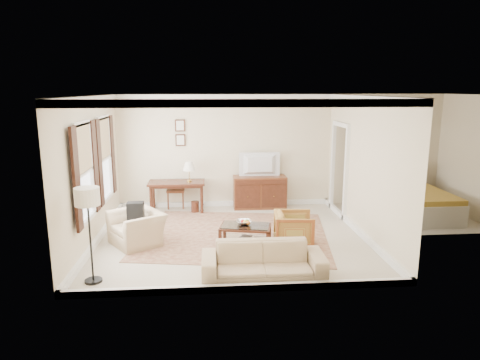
{
  "coord_description": "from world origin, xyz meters",
  "views": [
    {
      "loc": [
        -0.51,
        -8.45,
        3.03
      ],
      "look_at": [
        0.2,
        0.3,
        1.15
      ],
      "focal_mm": 32.0,
      "sensor_mm": 36.0,
      "label": 1
    }
  ],
  "objects": [
    {
      "name": "doorway",
      "position": [
        2.71,
        1.5,
        1.08
      ],
      "size": [
        0.1,
        1.12,
        2.25
      ],
      "primitive_type": null,
      "color": "white",
      "rests_on": "room_shell"
    },
    {
      "name": "backpack",
      "position": [
        -1.92,
        -0.15,
        0.68
      ],
      "size": [
        0.3,
        0.37,
        0.4
      ],
      "primitive_type": "cube",
      "rotation": [
        0.0,
        0.0,
        -1.28
      ],
      "color": "black",
      "rests_on": "club_armchair"
    },
    {
      "name": "window_rear",
      "position": [
        -2.7,
        0.9,
        1.55
      ],
      "size": [
        0.12,
        1.56,
        1.8
      ],
      "primitive_type": null,
      "color": "#CCB284",
      "rests_on": "room_shell"
    },
    {
      "name": "fruit_bowl",
      "position": [
        0.22,
        -0.43,
        0.47
      ],
      "size": [
        0.42,
        0.42,
        0.1
      ],
      "primitive_type": "imported",
      "color": "silver",
      "rests_on": "coffee_table"
    },
    {
      "name": "window_front",
      "position": [
        -2.7,
        -0.7,
        1.55
      ],
      "size": [
        0.12,
        1.56,
        1.8
      ],
      "primitive_type": null,
      "color": "#CCB284",
      "rests_on": "room_shell"
    },
    {
      "name": "writing_desk",
      "position": [
        -1.25,
        2.05,
        0.65
      ],
      "size": [
        1.39,
        0.7,
        0.76
      ],
      "color": "#4A2215",
      "rests_on": "room_shell"
    },
    {
      "name": "book_a",
      "position": [
        0.14,
        -0.46,
        0.16
      ],
      "size": [
        0.27,
        0.15,
        0.38
      ],
      "primitive_type": "imported",
      "rotation": [
        0.0,
        0.0,
        -0.43
      ],
      "color": "brown",
      "rests_on": "coffee_table"
    },
    {
      "name": "book_b",
      "position": [
        0.37,
        -0.6,
        0.16
      ],
      "size": [
        0.27,
        0.12,
        0.38
      ],
      "primitive_type": "imported",
      "rotation": [
        0.0,
        0.0,
        -0.35
      ],
      "color": "brown",
      "rests_on": "coffee_table"
    },
    {
      "name": "framed_prints",
      "position": [
        -1.15,
        2.47,
        1.94
      ],
      "size": [
        0.25,
        0.04,
        0.68
      ],
      "primitive_type": null,
      "color": "#4A2215",
      "rests_on": "room_shell"
    },
    {
      "name": "desk_lamp",
      "position": [
        -0.93,
        2.05,
        1.01
      ],
      "size": [
        0.32,
        0.32,
        0.5
      ],
      "primitive_type": null,
      "color": "silver",
      "rests_on": "writing_desk"
    },
    {
      "name": "room_shell",
      "position": [
        0.0,
        0.0,
        2.47
      ],
      "size": [
        5.51,
        5.01,
        2.91
      ],
      "color": "beige",
      "rests_on": "ground"
    },
    {
      "name": "sideboard",
      "position": [
        0.86,
        2.21,
        0.42
      ],
      "size": [
        1.35,
        0.52,
        0.83
      ],
      "primitive_type": "cube",
      "color": "brown",
      "rests_on": "room_shell"
    },
    {
      "name": "tv",
      "position": [
        0.86,
        2.19,
        1.33
      ],
      "size": [
        1.0,
        0.57,
        0.13
      ],
      "primitive_type": "imported",
      "rotation": [
        0.0,
        0.0,
        3.14
      ],
      "color": "black",
      "rests_on": "sideboard"
    },
    {
      "name": "desk_chair",
      "position": [
        -1.3,
        2.4,
        0.53
      ],
      "size": [
        0.52,
        0.52,
        1.05
      ],
      "primitive_type": null,
      "rotation": [
        0.0,
        0.0,
        0.17
      ],
      "color": "brown",
      "rests_on": "room_shell"
    },
    {
      "name": "striped_armchair",
      "position": [
        1.18,
        -0.61,
        0.37
      ],
      "size": [
        0.75,
        0.79,
        0.75
      ],
      "primitive_type": "imported",
      "rotation": [
        0.0,
        0.0,
        1.47
      ],
      "color": "brown",
      "rests_on": "room_shell"
    },
    {
      "name": "rug",
      "position": [
        0.07,
        0.12,
        0.01
      ],
      "size": [
        4.3,
        3.84,
        0.01
      ],
      "primitive_type": "cube",
      "rotation": [
        0.0,
        0.0,
        -0.16
      ],
      "color": "maroon",
      "rests_on": "room_shell"
    },
    {
      "name": "club_armchair",
      "position": [
        -1.89,
        -0.24,
        0.44
      ],
      "size": [
        1.1,
        1.2,
        0.88
      ],
      "primitive_type": "imported",
      "rotation": [
        0.0,
        0.0,
        -0.98
      ],
      "color": "tan",
      "rests_on": "room_shell"
    },
    {
      "name": "sofa",
      "position": [
        0.39,
        -2.02,
        0.39
      ],
      "size": [
        1.99,
        0.61,
        0.78
      ],
      "primitive_type": "imported",
      "rotation": [
        0.0,
        0.0,
        -0.02
      ],
      "color": "tan",
      "rests_on": "room_shell"
    },
    {
      "name": "annex_bedroom",
      "position": [
        4.49,
        1.15,
        0.34
      ],
      "size": [
        3.0,
        2.7,
        2.9
      ],
      "color": "beige",
      "rests_on": "ground"
    },
    {
      "name": "coffee_table",
      "position": [
        0.24,
        -0.49,
        0.31
      ],
      "size": [
        1.08,
        0.77,
        0.41
      ],
      "rotation": [
        0.0,
        0.0,
        -0.22
      ],
      "color": "#4A2215",
      "rests_on": "room_shell"
    },
    {
      "name": "floor_lamp",
      "position": [
        -2.34,
        -1.93,
        1.3
      ],
      "size": [
        0.38,
        0.38,
        1.55
      ],
      "color": "black",
      "rests_on": "room_shell"
    }
  ]
}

